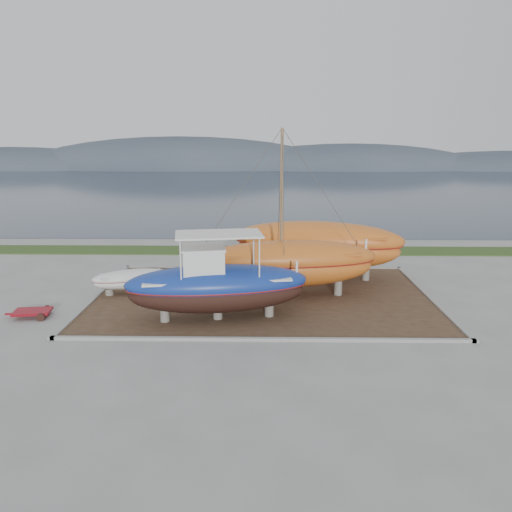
# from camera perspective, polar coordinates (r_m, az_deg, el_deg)

# --- Properties ---
(ground) EXTENTS (140.00, 140.00, 0.00)m
(ground) POSITION_cam_1_polar(r_m,az_deg,el_deg) (23.80, 0.68, -7.71)
(ground) COLOR gray
(ground) RESTS_ON ground
(dirt_patch) EXTENTS (18.00, 12.00, 0.06)m
(dirt_patch) POSITION_cam_1_polar(r_m,az_deg,el_deg) (27.56, 0.73, -4.66)
(dirt_patch) COLOR #422D1E
(dirt_patch) RESTS_ON ground
(curb_frame) EXTENTS (18.60, 12.60, 0.15)m
(curb_frame) POSITION_cam_1_polar(r_m,az_deg,el_deg) (27.55, 0.73, -4.57)
(curb_frame) COLOR gray
(curb_frame) RESTS_ON ground
(grass_strip) EXTENTS (44.00, 3.00, 0.08)m
(grass_strip) POSITION_cam_1_polar(r_m,az_deg,el_deg) (38.66, 0.81, 0.63)
(grass_strip) COLOR #284219
(grass_strip) RESTS_ON ground
(sea) EXTENTS (260.00, 100.00, 0.04)m
(sea) POSITION_cam_1_polar(r_m,az_deg,el_deg) (92.61, 0.93, 8.06)
(sea) COLOR #1C2839
(sea) RESTS_ON ground
(mountain_ridge) EXTENTS (200.00, 36.00, 20.00)m
(mountain_ridge) POSITION_cam_1_polar(r_m,az_deg,el_deg) (147.46, 0.96, 10.03)
(mountain_ridge) COLOR #333D49
(mountain_ridge) RESTS_ON ground
(blue_caique) EXTENTS (9.02, 4.08, 4.18)m
(blue_caique) POSITION_cam_1_polar(r_m,az_deg,el_deg) (23.67, -4.47, -2.38)
(blue_caique) COLOR navy
(blue_caique) RESTS_ON dirt_patch
(white_dinghy) EXTENTS (4.59, 3.07, 1.29)m
(white_dinghy) POSITION_cam_1_polar(r_m,az_deg,el_deg) (28.83, -14.00, -2.85)
(white_dinghy) COLOR silver
(white_dinghy) RESTS_ON dirt_patch
(orange_sailboat) EXTENTS (9.76, 3.81, 9.00)m
(orange_sailboat) POSITION_cam_1_polar(r_m,az_deg,el_deg) (26.58, 3.93, 4.68)
(orange_sailboat) COLOR #BB5B1C
(orange_sailboat) RESTS_ON dirt_patch
(orange_bare_hull) EXTENTS (10.86, 5.07, 3.43)m
(orange_bare_hull) POSITION_cam_1_polar(r_m,az_deg,el_deg) (31.03, 6.98, 0.63)
(orange_bare_hull) COLOR #BB5B1C
(orange_bare_hull) RESTS_ON dirt_patch
(red_trailer) EXTENTS (2.72, 1.63, 0.36)m
(red_trailer) POSITION_cam_1_polar(r_m,az_deg,el_deg) (26.84, -24.17, -6.04)
(red_trailer) COLOR maroon
(red_trailer) RESTS_ON ground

